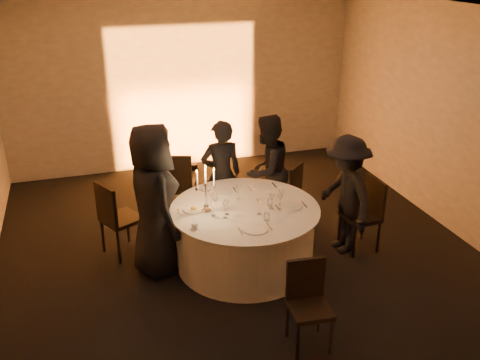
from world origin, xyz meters
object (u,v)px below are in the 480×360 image
object	(u,v)px
chair_back_right	(289,189)
coffee_cup	(195,226)
candelabra	(206,196)
chair_back_left	(177,183)
guest_right	(345,195)
chair_left	(115,215)
guest_left	(154,200)
guest_back_right	(267,171)
guest_back_left	(221,175)
banquet_table	(245,236)
chair_front	(308,299)
chair_right	(366,210)

from	to	relation	value
chair_back_right	coffee_cup	distance (m)	2.11
coffee_cup	candelabra	distance (m)	0.45
chair_back_left	chair_back_right	bearing A→B (deg)	-174.51
guest_right	candelabra	world-z (taller)	guest_right
chair_left	guest_right	bearing A→B (deg)	-131.32
chair_back_left	guest_left	xyz separation A→B (m)	(-0.49, -1.17, 0.34)
guest_back_right	candelabra	distance (m)	1.43
chair_back_left	guest_back_left	bearing A→B (deg)	169.92
chair_left	guest_left	world-z (taller)	guest_left
coffee_cup	chair_left	bearing A→B (deg)	128.79
guest_back_right	banquet_table	bearing A→B (deg)	23.95
banquet_table	candelabra	bearing A→B (deg)	175.19
chair_back_right	chair_front	distance (m)	2.63
chair_left	chair_right	bearing A→B (deg)	-130.91
guest_back_right	coffee_cup	size ratio (longest dim) A/B	14.46
guest_right	coffee_cup	world-z (taller)	guest_right
chair_back_right	candelabra	size ratio (longest dim) A/B	1.41
guest_right	chair_back_right	bearing A→B (deg)	-162.77
guest_left	candelabra	bearing A→B (deg)	-115.10
guest_back_left	guest_right	bearing A→B (deg)	141.32
chair_back_right	guest_left	bearing A→B (deg)	-22.06
chair_left	guest_back_left	distance (m)	1.53
candelabra	banquet_table	bearing A→B (deg)	-4.81
chair_front	guest_back_left	bearing A→B (deg)	98.59
chair_back_right	chair_front	xyz separation A→B (m)	(-0.82, -2.50, 0.03)
chair_front	coffee_cup	distance (m)	1.52
chair_right	coffee_cup	size ratio (longest dim) A/B	8.74
guest_right	chair_right	bearing A→B (deg)	78.22
chair_back_right	candelabra	world-z (taller)	candelabra
chair_back_left	candelabra	distance (m)	1.38
banquet_table	chair_back_left	distance (m)	1.49
banquet_table	chair_right	distance (m)	1.61
chair_back_left	coffee_cup	distance (m)	1.69
chair_left	chair_back_left	world-z (taller)	chair_back_left
chair_left	chair_right	world-z (taller)	chair_left
chair_back_right	chair_front	size ratio (longest dim) A/B	0.95
guest_back_right	guest_left	bearing A→B (deg)	-8.60
chair_front	guest_back_right	size ratio (longest dim) A/B	0.56
chair_back_right	chair_back_left	bearing A→B (deg)	-57.43
coffee_cup	guest_right	bearing A→B (deg)	7.75
guest_back_left	candelabra	xyz separation A→B (m)	(-0.46, -0.99, 0.20)
banquet_table	chair_back_right	distance (m)	1.36
banquet_table	guest_back_left	xyz separation A→B (m)	(-0.01, 1.03, 0.39)
guest_back_left	chair_front	bearing A→B (deg)	93.95
chair_right	guest_back_right	bearing A→B (deg)	-140.54
banquet_table	chair_back_left	xyz separation A→B (m)	(-0.56, 1.36, 0.21)
chair_left	candelabra	xyz separation A→B (m)	(1.02, -0.64, 0.41)
guest_left	guest_right	bearing A→B (deg)	-106.09
chair_left	guest_back_right	bearing A→B (deg)	-109.38
chair_front	chair_left	bearing A→B (deg)	131.41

